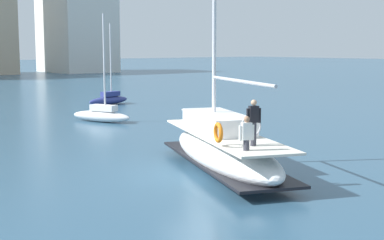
% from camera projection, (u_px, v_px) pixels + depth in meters
% --- Properties ---
extents(ground_plane, '(400.00, 400.00, 0.00)m').
position_uv_depth(ground_plane, '(199.00, 175.00, 21.02)').
color(ground_plane, '#2D516B').
extents(main_sailboat, '(5.73, 9.82, 13.50)m').
position_uv_depth(main_sailboat, '(223.00, 148.00, 21.74)').
color(main_sailboat, white).
rests_on(main_sailboat, ground).
extents(moored_sloop_far, '(2.70, 4.52, 6.91)m').
position_uv_depth(moored_sloop_far, '(102.00, 114.00, 36.09)').
color(moored_sloop_far, white).
rests_on(moored_sloop_far, ground).
extents(moored_catamaran, '(4.40, 2.04, 6.78)m').
position_uv_depth(moored_catamaran, '(109.00, 99.00, 47.08)').
color(moored_catamaran, navy).
rests_on(moored_catamaran, ground).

